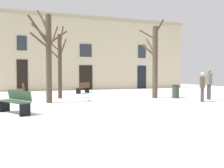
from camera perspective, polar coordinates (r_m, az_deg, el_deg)
ground_plane at (r=15.21m, az=2.33°, el=-3.45°), size 34.27×34.27×0.00m
building_facade at (r=24.09m, az=-6.08°, el=7.31°), size 21.42×0.60×7.11m
tree_right_of_center at (r=15.89m, az=-11.98°, el=4.69°), size 1.66×2.12×4.33m
tree_foreground at (r=13.60m, az=-14.53°, el=6.71°), size 2.05×2.17×5.04m
tree_center at (r=15.97m, az=9.80°, el=5.55°), size 1.62×1.62×5.02m
litter_bin at (r=16.14m, az=14.45°, el=-1.70°), size 0.46×0.46×0.83m
bench_by_litter_bin at (r=18.29m, az=-20.18°, el=-1.19°), size 0.59×1.58×0.88m
bench_back_to_back_right at (r=10.31m, az=-21.32°, el=-3.76°), size 1.26×1.74×0.91m
bench_facing_shops at (r=19.75m, az=-6.60°, el=-0.80°), size 1.38×1.52×0.87m
person_by_shop_door at (r=15.95m, az=21.43°, el=0.40°), size 0.30×0.42×1.85m
person_crossing_plaza at (r=14.46m, az=20.08°, el=-0.31°), size 0.38×0.44×1.64m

